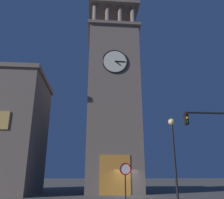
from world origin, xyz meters
name	(u,v)px	position (x,y,z in m)	size (l,w,h in m)	color
ground_plane	(128,196)	(0.00, 0.00, 0.00)	(200.00, 200.00, 0.00)	#56544F
clocktower	(113,103)	(1.14, -4.57, 10.91)	(6.93, 7.34, 27.49)	#75665B
street_lamp	(173,145)	(-1.76, 8.88, 3.86)	(0.44, 0.44, 5.61)	black
no_horn_sign	(125,172)	(1.37, 8.23, 2.14)	(0.78, 0.14, 2.74)	black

